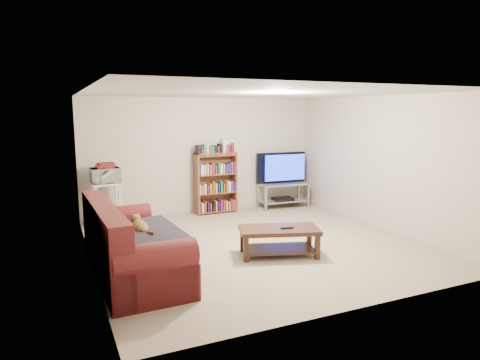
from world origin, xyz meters
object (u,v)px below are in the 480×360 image
coffee_table (279,236)px  bookshelf (216,182)px  tv_stand (283,191)px  sofa (127,251)px

coffee_table → bookshelf: size_ratio=1.00×
tv_stand → sofa: bearing=-142.0°
coffee_table → tv_stand: size_ratio=1.15×
coffee_table → tv_stand: bearing=77.4°
sofa → tv_stand: bearing=32.7°
coffee_table → sofa: bearing=-164.5°
bookshelf → coffee_table: bearing=-93.8°
coffee_table → bookshelf: bookshelf is taller
sofa → tv_stand: (3.85, 2.69, 0.03)m
tv_stand → bookshelf: bookshelf is taller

